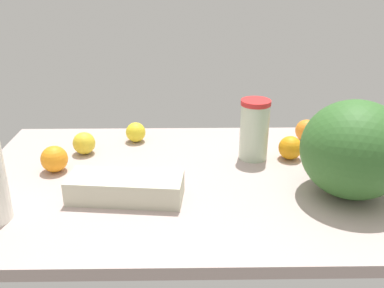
% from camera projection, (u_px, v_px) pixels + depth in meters
% --- Properties ---
extents(countertop, '(1.20, 0.76, 0.03)m').
position_uv_depth(countertop, '(192.00, 182.00, 1.18)').
color(countertop, '#B7A19B').
rests_on(countertop, ground).
extents(tumbler_cup, '(0.09, 0.09, 0.18)m').
position_uv_depth(tumbler_cup, '(254.00, 129.00, 1.26)').
color(tumbler_cup, beige).
rests_on(tumbler_cup, countertop).
extents(egg_carton, '(0.29, 0.13, 0.06)m').
position_uv_depth(egg_carton, '(126.00, 188.00, 1.06)').
color(egg_carton, beige).
rests_on(egg_carton, countertop).
extents(watermelon, '(0.26, 0.26, 0.25)m').
position_uv_depth(watermelon, '(354.00, 149.00, 1.05)').
color(watermelon, '#366A2C').
rests_on(watermelon, countertop).
extents(lemon_beside_bowl, '(0.06, 0.06, 0.06)m').
position_uv_depth(lemon_beside_bowl, '(136.00, 132.00, 1.40)').
color(lemon_beside_bowl, yellow).
rests_on(lemon_beside_bowl, countertop).
extents(lemon_near_front, '(0.07, 0.07, 0.07)m').
position_uv_depth(lemon_near_front, '(84.00, 143.00, 1.31)').
color(lemon_near_front, yellow).
rests_on(lemon_near_front, countertop).
extents(orange_by_jug, '(0.08, 0.08, 0.08)m').
position_uv_depth(orange_by_jug, '(54.00, 159.00, 1.20)').
color(orange_by_jug, orange).
rests_on(orange_by_jug, countertop).
extents(orange_far_back, '(0.07, 0.07, 0.07)m').
position_uv_depth(orange_far_back, '(306.00, 131.00, 1.41)').
color(orange_far_back, orange).
rests_on(orange_far_back, countertop).
extents(orange_loose, '(0.07, 0.07, 0.07)m').
position_uv_depth(orange_loose, '(290.00, 148.00, 1.28)').
color(orange_loose, orange).
rests_on(orange_loose, countertop).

